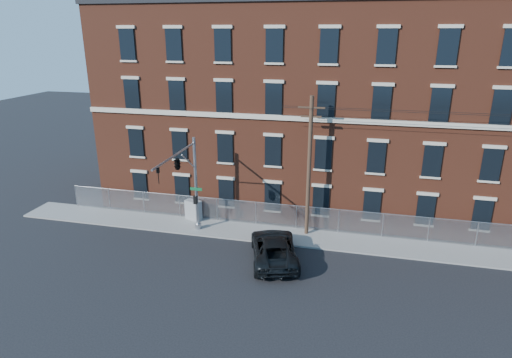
{
  "coord_description": "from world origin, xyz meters",
  "views": [
    {
      "loc": [
        5.12,
        -23.27,
        14.18
      ],
      "look_at": [
        -1.41,
        4.0,
        4.57
      ],
      "focal_mm": 30.5,
      "sensor_mm": 36.0,
      "label": 1
    }
  ],
  "objects_px": {
    "traffic_signal_mast": "(182,171)",
    "pickup_truck": "(274,248)",
    "utility_pole_near": "(309,165)",
    "utility_cabinet": "(193,210)"
  },
  "relations": [
    {
      "from": "traffic_signal_mast",
      "to": "utility_pole_near",
      "type": "bearing_deg",
      "value": 23.14
    },
    {
      "from": "traffic_signal_mast",
      "to": "pickup_truck",
      "type": "relative_size",
      "value": 1.16
    },
    {
      "from": "utility_cabinet",
      "to": "traffic_signal_mast",
      "type": "bearing_deg",
      "value": -57.08
    },
    {
      "from": "utility_pole_near",
      "to": "utility_cabinet",
      "type": "bearing_deg",
      "value": 177.43
    },
    {
      "from": "traffic_signal_mast",
      "to": "utility_pole_near",
      "type": "height_order",
      "value": "utility_pole_near"
    },
    {
      "from": "traffic_signal_mast",
      "to": "utility_pole_near",
      "type": "distance_m",
      "value": 8.7
    },
    {
      "from": "traffic_signal_mast",
      "to": "pickup_truck",
      "type": "bearing_deg",
      "value": -6.73
    },
    {
      "from": "pickup_truck",
      "to": "utility_cabinet",
      "type": "distance_m",
      "value": 8.63
    },
    {
      "from": "pickup_truck",
      "to": "utility_cabinet",
      "type": "height_order",
      "value": "utility_cabinet"
    },
    {
      "from": "pickup_truck",
      "to": "utility_cabinet",
      "type": "relative_size",
      "value": 3.86
    }
  ]
}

